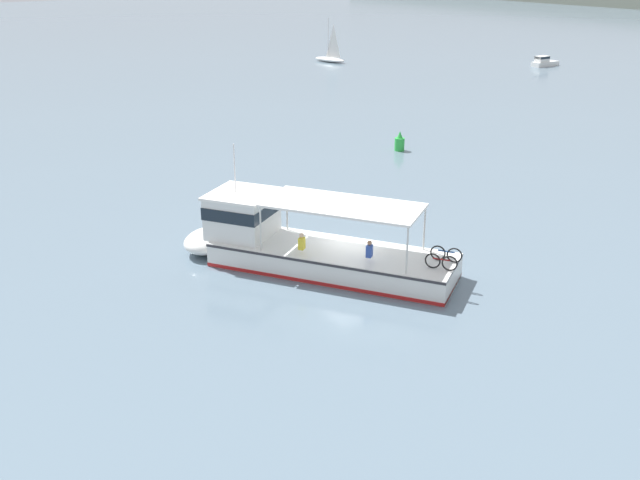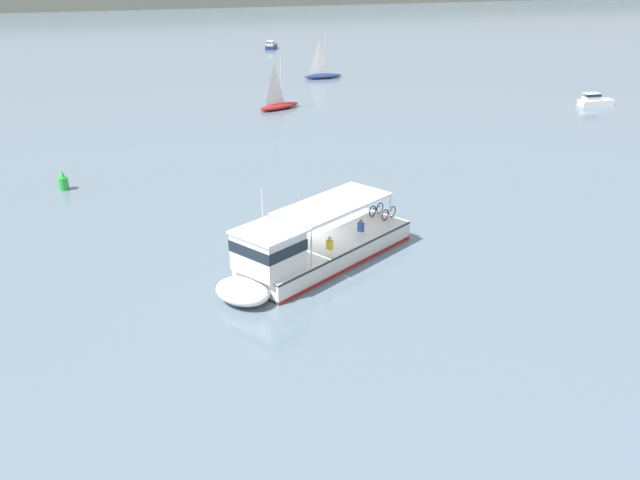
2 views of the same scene
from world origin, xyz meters
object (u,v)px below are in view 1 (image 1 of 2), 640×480
ferry_main (299,245)px  channel_buoy (400,143)px  motorboat_outer_anchorage (544,62)px  sailboat_near_starboard (330,58)px

ferry_main → channel_buoy: size_ratio=8.81×
motorboat_outer_anchorage → sailboat_near_starboard: (-17.98, -19.51, -0.00)m
motorboat_outer_anchorage → channel_buoy: channel_buoy is taller
channel_buoy → motorboat_outer_anchorage: bearing=117.0°
channel_buoy → ferry_main: bearing=-52.6°
sailboat_near_starboard → motorboat_outer_anchorage: bearing=47.3°
sailboat_near_starboard → channel_buoy: size_ratio=3.86×
sailboat_near_starboard → ferry_main: bearing=-36.6°
ferry_main → motorboat_outer_anchorage: ferry_main is taller
sailboat_near_starboard → channel_buoy: bearing=-29.1°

